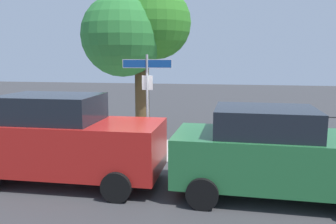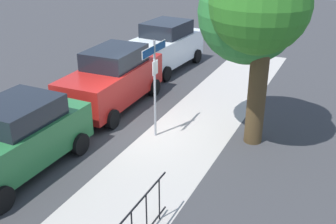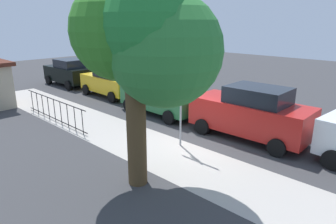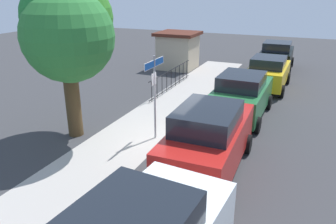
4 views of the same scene
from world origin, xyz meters
TOP-DOWN VIEW (x-y plane):
  - ground_plane at (0.00, 0.00)m, footprint 60.00×60.00m
  - sidewalk_strip at (2.00, 1.30)m, footprint 24.00×2.60m
  - street_sign at (0.22, 0.40)m, footprint 1.47×0.07m
  - shade_tree at (-0.87, 2.96)m, footprint 3.87×3.32m
  - car_red at (-1.25, -2.03)m, footprint 4.63×2.10m
  - car_green at (3.55, -2.01)m, footprint 4.29×2.18m
  - car_yellow at (8.35, -2.45)m, footprint 4.11×2.15m
  - car_black at (13.15, -2.35)m, footprint 4.14×2.17m
  - iron_fence at (6.20, 2.30)m, footprint 5.39×0.04m

SIDE VIEW (x-z plane):
  - ground_plane at x=0.00m, z-range 0.00..0.00m
  - sidewalk_strip at x=2.00m, z-range 0.00..0.00m
  - iron_fence at x=6.20m, z-range 0.03..1.10m
  - car_yellow at x=8.35m, z-range 0.01..1.77m
  - car_black at x=13.15m, z-range 0.01..1.88m
  - car_green at x=3.55m, z-range 0.01..1.91m
  - car_red at x=-1.25m, z-range -0.01..2.08m
  - street_sign at x=0.22m, z-range 0.63..3.67m
  - shade_tree at x=-0.87m, z-range 1.22..6.73m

